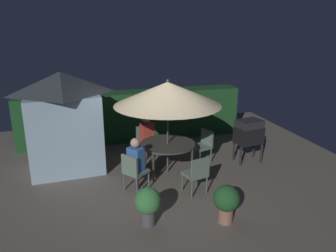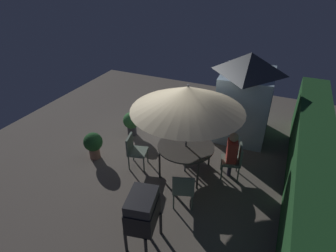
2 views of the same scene
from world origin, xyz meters
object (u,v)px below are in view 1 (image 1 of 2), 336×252
at_px(chair_near_shed, 146,139).
at_px(person_in_blue, 136,158).
at_px(patio_table, 168,145).
at_px(potted_plant_by_shed, 148,203).
at_px(garden_shed, 64,121).
at_px(patio_umbrella, 168,94).
at_px(bbq_grill, 249,133).
at_px(chair_toward_house, 203,144).
at_px(person_in_red, 147,131).
at_px(chair_toward_hedge, 197,173).
at_px(potted_plant_by_grill, 226,201).
at_px(chair_far_side, 134,170).

bearing_deg(chair_near_shed, person_in_blue, -108.74).
bearing_deg(person_in_blue, chair_near_shed, 71.26).
xyz_separation_m(patio_table, potted_plant_by_shed, (-1.00, -2.16, -0.28)).
xyz_separation_m(garden_shed, person_in_blue, (1.52, -1.64, -0.53)).
relative_size(garden_shed, patio_umbrella, 0.98).
xyz_separation_m(bbq_grill, person_in_blue, (-3.27, -0.75, -0.06)).
relative_size(patio_table, patio_umbrella, 0.53).
bearing_deg(chair_toward_house, person_in_red, 153.98).
xyz_separation_m(chair_toward_hedge, person_in_blue, (-1.26, 0.58, 0.26)).
relative_size(garden_shed, chair_toward_house, 2.86).
relative_size(chair_near_shed, person_in_blue, 0.71).
relative_size(potted_plant_by_grill, person_in_blue, 0.61).
bearing_deg(patio_umbrella, potted_plant_by_grill, -79.49).
height_order(patio_table, person_in_blue, person_in_blue).
distance_m(bbq_grill, person_in_blue, 3.35).
height_order(bbq_grill, chair_toward_hedge, bbq_grill).
distance_m(bbq_grill, potted_plant_by_shed, 4.00).
distance_m(bbq_grill, chair_far_side, 3.45).
bearing_deg(person_in_blue, patio_umbrella, 36.79).
bearing_deg(person_in_red, chair_near_shed, 105.15).
relative_size(potted_plant_by_shed, potted_plant_by_grill, 0.99).
height_order(chair_toward_hedge, person_in_red, person_in_red).
height_order(patio_table, potted_plant_by_shed, patio_table).
xyz_separation_m(chair_toward_hedge, person_in_red, (-0.60, 2.37, 0.26)).
relative_size(garden_shed, person_in_blue, 2.04).
xyz_separation_m(patio_table, potted_plant_by_grill, (0.46, -2.49, -0.28)).
relative_size(potted_plant_by_grill, person_in_red, 0.61).
bearing_deg(chair_toward_hedge, patio_table, 103.59).
relative_size(garden_shed, chair_near_shed, 2.86).
height_order(patio_umbrella, chair_toward_house, patio_umbrella).
bearing_deg(chair_toward_hedge, garden_shed, 141.50).
distance_m(chair_near_shed, chair_toward_house, 1.65).
relative_size(bbq_grill, potted_plant_by_shed, 1.58).
bearing_deg(garden_shed, person_in_red, 4.07).
height_order(bbq_grill, potted_plant_by_grill, bbq_grill).
xyz_separation_m(patio_umbrella, person_in_blue, (-0.95, -0.71, -1.29)).
xyz_separation_m(garden_shed, chair_toward_hedge, (2.79, -2.22, -0.79)).
bearing_deg(patio_table, person_in_red, 105.15).
bearing_deg(chair_near_shed, chair_far_side, -110.10).
relative_size(potted_plant_by_shed, person_in_blue, 0.60).
relative_size(patio_table, potted_plant_by_shed, 1.84).
height_order(garden_shed, chair_near_shed, garden_shed).
distance_m(patio_table, chair_toward_hedge, 1.34).
distance_m(garden_shed, potted_plant_by_shed, 3.52).
height_order(bbq_grill, potted_plant_by_shed, bbq_grill).
distance_m(garden_shed, chair_toward_hedge, 3.65).
bearing_deg(patio_table, potted_plant_by_grill, -79.49).
height_order(chair_near_shed, person_in_blue, person_in_blue).
xyz_separation_m(patio_table, bbq_grill, (2.32, 0.04, 0.11)).
bearing_deg(person_in_blue, person_in_red, 69.83).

